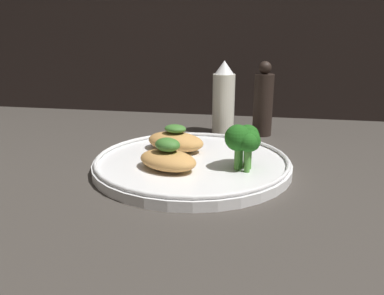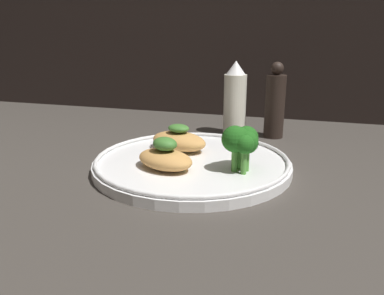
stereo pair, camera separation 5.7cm
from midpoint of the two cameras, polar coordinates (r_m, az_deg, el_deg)
The scene contains 7 objects.
ground_plane at distance 57.78cm, azimuth 2.81°, elevation -3.75°, with size 180.00×180.00×1.00cm, color #3D3833.
plate at distance 57.27cm, azimuth 2.83°, elevation -2.35°, with size 30.03×30.03×2.00cm.
grilled_meat_front at distance 53.08cm, azimuth -1.08°, elevation -1.55°, with size 10.40×8.71×4.60cm.
grilled_meat_middle at distance 61.59cm, azimuth 0.59°, elevation 1.09°, with size 11.28×8.78×4.35cm.
broccoli_bunch at distance 52.59cm, azimuth 10.60°, elevation 0.94°, with size 5.03×5.90×6.54cm.
sauce_bottle at distance 76.83cm, azimuth 8.67°, elevation 7.16°, with size 4.52×4.52×14.87cm.
pepper_grinder at distance 76.18cm, azimuth 14.63°, elevation 6.45°, with size 3.85×3.85×14.83cm.
Camera 2 is at (15.78, -51.80, 19.85)cm, focal length 35.00 mm.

